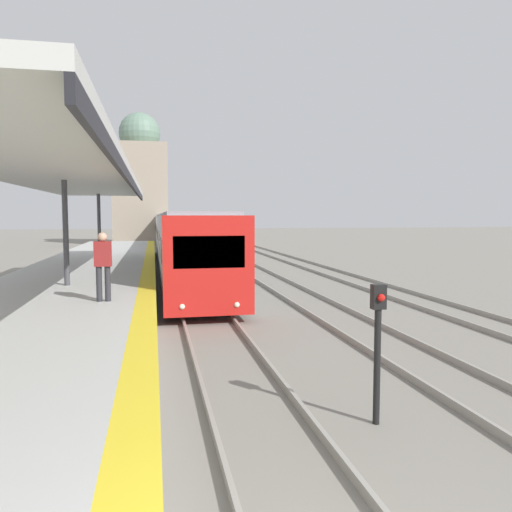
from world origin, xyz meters
TOP-DOWN VIEW (x-y plane):
  - platform_canopy at (-4.00, 13.19)m, footprint 4.00×23.20m
  - person_on_platform at (-2.71, 10.07)m, footprint 0.40×0.22m
  - train_near at (0.00, 35.61)m, footprint 2.58×48.37m
  - signal_post_near at (1.68, 4.32)m, footprint 0.20×0.21m
  - distant_domed_building at (-2.81, 53.22)m, footprint 5.67×5.67m

SIDE VIEW (x-z plane):
  - signal_post_near at x=1.68m, z-range 0.23..2.32m
  - train_near at x=0.00m, z-range 0.17..3.38m
  - person_on_platform at x=-2.71m, z-range 1.13..2.79m
  - platform_canopy at x=-4.00m, z-range 2.54..5.85m
  - distant_domed_building at x=-2.81m, z-range -0.42..13.66m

